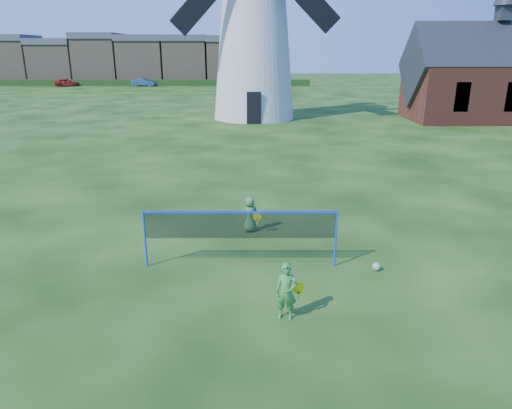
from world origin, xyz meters
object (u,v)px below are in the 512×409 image
object	(u,v)px
play_ball	(376,267)
car_right	(144,82)
chapel	(494,79)
car_left	(66,82)
windmill	(254,30)
player_boy	(250,214)
badminton_net	(240,226)
player_girl	(286,292)

from	to	relation	value
play_ball	car_right	xyz separation A→B (m)	(-21.10, 65.96, 0.51)
chapel	car_left	xyz separation A→B (m)	(-49.53, 38.01, -2.64)
windmill	play_ball	distance (m)	29.78
player_boy	badminton_net	bearing A→B (deg)	66.77
windmill	badminton_net	xyz separation A→B (m)	(-0.30, -28.50, -5.93)
player_girl	car_right	size ratio (longest dim) A/B	0.34
player_girl	chapel	bearing A→B (deg)	68.23
player_boy	player_girl	bearing A→B (deg)	81.11
car_left	play_ball	bearing A→B (deg)	-172.98
play_ball	windmill	bearing A→B (deg)	96.46
chapel	windmill	bearing A→B (deg)	176.37
car_right	chapel	bearing A→B (deg)	-133.01
car_right	windmill	bearing A→B (deg)	-151.46
player_girl	play_ball	world-z (taller)	player_girl
player_girl	play_ball	bearing A→B (deg)	52.24
play_ball	player_boy	bearing A→B (deg)	140.05
car_right	badminton_net	bearing A→B (deg)	-162.13
player_girl	player_boy	size ratio (longest dim) A/B	1.13
badminton_net	car_right	distance (m)	67.99
chapel	car_left	world-z (taller)	chapel
player_girl	car_left	world-z (taller)	player_girl
player_boy	play_ball	size ratio (longest dim) A/B	5.12
chapel	player_girl	size ratio (longest dim) A/B	10.77
badminton_net	player_boy	world-z (taller)	badminton_net
badminton_net	player_girl	xyz separation A→B (m)	(1.04, -2.54, -0.50)
badminton_net	car_right	bearing A→B (deg)	104.96
chapel	player_girl	xyz separation A→B (m)	(-18.61, -29.81, -2.62)
windmill	player_boy	xyz separation A→B (m)	(-0.07, -25.98, -6.51)
chapel	play_ball	xyz separation A→B (m)	(-16.10, -27.54, -3.15)
player_girl	car_left	bearing A→B (deg)	124.71
badminton_net	windmill	bearing A→B (deg)	89.40
car_left	car_right	world-z (taller)	car_right
chapel	play_ball	size ratio (longest dim) A/B	62.25
windmill	badminton_net	distance (m)	29.11
badminton_net	player_boy	xyz separation A→B (m)	(0.23, 2.51, -0.58)
chapel	car_left	distance (m)	62.49
player_boy	car_right	size ratio (longest dim) A/B	0.30
car_left	car_right	size ratio (longest dim) A/B	0.96
play_ball	car_right	size ratio (longest dim) A/B	0.06
windmill	player_girl	size ratio (longest dim) A/B	15.31
player_boy	car_right	world-z (taller)	car_right
windmill	car_right	bearing A→B (deg)	115.63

